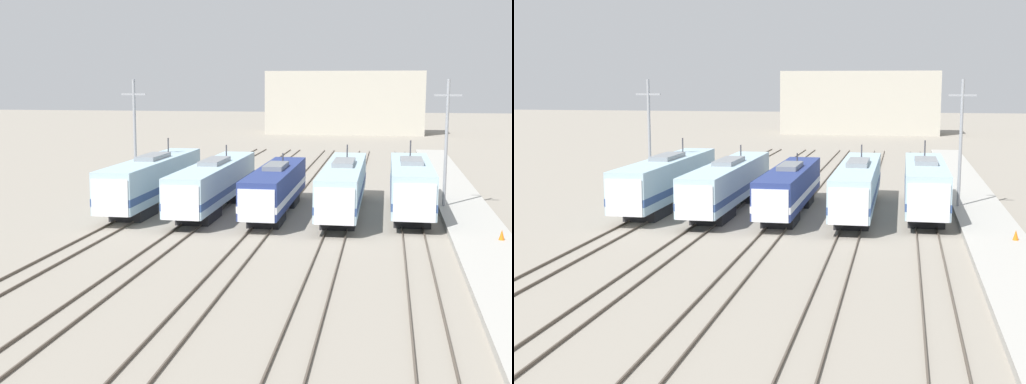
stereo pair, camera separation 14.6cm
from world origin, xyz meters
The scene contains 16 objects.
ground_plane centered at (0.00, 0.00, 0.00)m, with size 400.00×400.00×0.00m, color gray.
rail_pair_far_left centered at (-10.38, 0.00, 0.07)m, with size 1.50×120.00×0.15m.
rail_pair_center_left centered at (-5.19, 0.00, 0.07)m, with size 1.51×120.00×0.15m.
rail_pair_center centered at (0.00, 0.00, 0.07)m, with size 1.51×120.00×0.15m.
rail_pair_center_right centered at (5.19, 0.00, 0.07)m, with size 1.51×120.00×0.15m.
rail_pair_far_right centered at (10.38, 0.00, 0.07)m, with size 1.50×120.00×0.15m.
locomotive_far_left centered at (-10.38, 8.22, 2.24)m, with size 2.96×19.04×5.40m.
locomotive_center_left centered at (-5.19, 8.18, 2.11)m, with size 2.94×19.80×4.86m.
locomotive_center centered at (0.00, 7.02, 2.04)m, with size 2.77×17.13×4.41m.
locomotive_center_right centered at (5.19, 8.36, 2.16)m, with size 2.91×19.60×5.04m.
locomotive_far_right centered at (10.38, 8.92, 2.23)m, with size 3.09×16.71×5.48m.
catenary_tower_left centered at (-12.77, 11.05, 5.54)m, with size 2.14×0.25×10.46m.
catenary_tower_right centered at (13.07, 11.05, 5.54)m, with size 2.14×0.25×10.46m.
platform centered at (14.65, 0.00, 0.21)m, with size 4.00×120.00×0.43m.
traffic_cone centered at (15.70, -1.19, 0.76)m, with size 0.37×0.37×0.66m.
depot_building centered at (0.02, 97.46, 6.19)m, with size 30.86×10.78×12.38m.
Camera 2 is at (8.59, -46.88, 10.22)m, focal length 50.00 mm.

